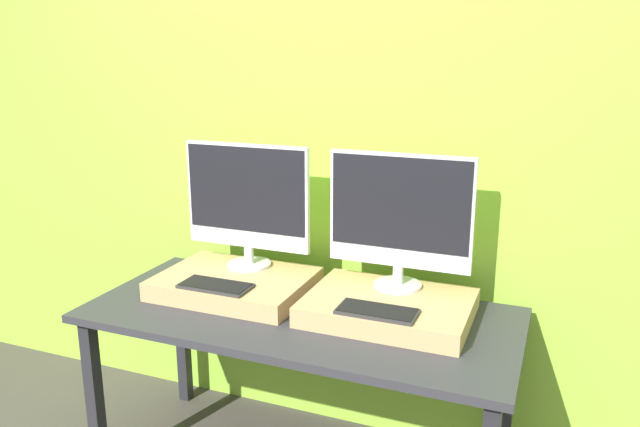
{
  "coord_description": "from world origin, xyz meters",
  "views": [
    {
      "loc": [
        0.88,
        -1.62,
        1.66
      ],
      "look_at": [
        0.0,
        0.56,
        1.03
      ],
      "focal_mm": 35.0,
      "sensor_mm": 36.0,
      "label": 1
    }
  ],
  "objects": [
    {
      "name": "wall_back",
      "position": [
        0.0,
        0.79,
        1.3
      ],
      "size": [
        8.0,
        0.04,
        2.6
      ],
      "color": "#8CC638",
      "rests_on": "ground_plane"
    },
    {
      "name": "workbench",
      "position": [
        0.0,
        0.36,
        0.63
      ],
      "size": [
        1.61,
        0.72,
        0.7
      ],
      "color": "#2D2D33",
      "rests_on": "ground_plane"
    },
    {
      "name": "wooden_riser_left",
      "position": [
        -0.32,
        0.44,
        0.74
      ],
      "size": [
        0.59,
        0.45,
        0.08
      ],
      "color": "tan",
      "rests_on": "workbench"
    },
    {
      "name": "monitor_left",
      "position": [
        -0.32,
        0.56,
        1.06
      ],
      "size": [
        0.55,
        0.18,
        0.51
      ],
      "color": "silver",
      "rests_on": "wooden_riser_left"
    },
    {
      "name": "keyboard_left",
      "position": [
        -0.32,
        0.29,
        0.78
      ],
      "size": [
        0.28,
        0.13,
        0.01
      ],
      "color": "#2D2D2D",
      "rests_on": "wooden_riser_left"
    },
    {
      "name": "wooden_riser_right",
      "position": [
        0.32,
        0.44,
        0.74
      ],
      "size": [
        0.59,
        0.45,
        0.08
      ],
      "color": "tan",
      "rests_on": "workbench"
    },
    {
      "name": "monitor_right",
      "position": [
        0.32,
        0.56,
        1.06
      ],
      "size": [
        0.55,
        0.18,
        0.51
      ],
      "color": "silver",
      "rests_on": "wooden_riser_right"
    },
    {
      "name": "keyboard_right",
      "position": [
        0.32,
        0.29,
        0.78
      ],
      "size": [
        0.28,
        0.13,
        0.01
      ],
      "color": "#2D2D2D",
      "rests_on": "wooden_riser_right"
    }
  ]
}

